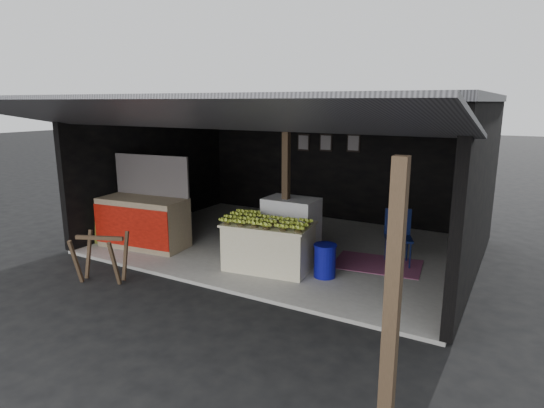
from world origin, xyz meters
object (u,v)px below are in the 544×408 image
Objects in this scene: sawhorse at (101,253)px; plastic_chair at (398,232)px; neighbor_stall at (144,220)px; white_crate at (291,227)px; banana_table at (269,246)px; water_barrel at (325,261)px.

plastic_chair is at bearing 16.38° from sawhorse.
sawhorse is at bearing -74.02° from neighbor_stall.
white_crate is 0.60× the size of neighbor_stall.
banana_table reaches higher than sawhorse.
neighbor_stall reaches higher than white_crate.
water_barrel is (3.79, 0.27, -0.27)m from neighbor_stall.
sawhorse is at bearing -148.31° from banana_table.
plastic_chair is (3.98, 3.16, 0.14)m from sawhorse.
neighbor_stall is at bearing 176.97° from plastic_chair.
neighbor_stall is 2.01× the size of sawhorse.
plastic_chair reaches higher than water_barrel.
plastic_chair is (1.86, 0.54, 0.03)m from white_crate.
neighbor_stall is at bearing 174.94° from banana_table.
sawhorse is 5.09m from plastic_chair.
water_barrel is at bearing -0.51° from banana_table.
banana_table is 1.47× the size of white_crate.
neighbor_stall reaches higher than sawhorse.
water_barrel is (1.01, -0.73, -0.28)m from white_crate.
water_barrel is 0.54× the size of plastic_chair.
banana_table is 3.02× the size of water_barrel.
plastic_chair is at bearing 11.97° from neighbor_stall.
water_barrel is (1.00, 0.13, -0.15)m from banana_table.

